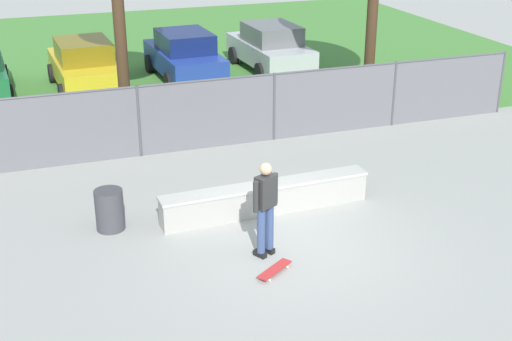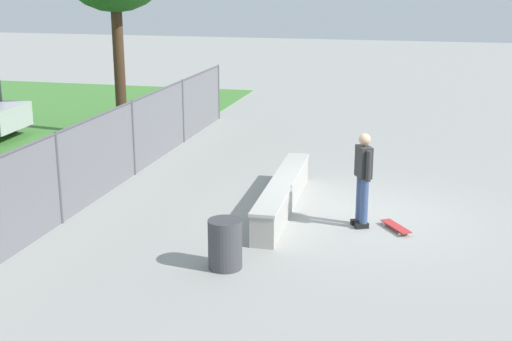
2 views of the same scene
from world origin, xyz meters
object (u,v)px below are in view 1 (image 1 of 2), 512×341
object	(u,v)px
car_yellow	(84,65)
concrete_ledge	(266,198)
skateboard	(275,269)
car_blue	(184,55)
skateboarder	(265,205)
trash_bin	(110,210)
car_silver	(270,47)

from	to	relation	value
car_yellow	concrete_ledge	bearing A→B (deg)	-76.85
skateboard	car_blue	world-z (taller)	car_blue
skateboarder	car_yellow	xyz separation A→B (m)	(-1.79, 12.02, -0.17)
car_yellow	trash_bin	distance (m)	10.08
concrete_ledge	skateboard	bearing A→B (deg)	-106.59
car_silver	trash_bin	distance (m)	12.73
concrete_ledge	trash_bin	size ratio (longest dim) A/B	5.41
car_yellow	skateboard	bearing A→B (deg)	-82.25
skateboarder	car_yellow	size ratio (longest dim) A/B	0.43
concrete_ledge	car_blue	xyz separation A→B (m)	(0.94, 10.58, 0.52)
skateboarder	skateboard	world-z (taller)	skateboarder
skateboard	car_silver	distance (m)	13.97
skateboarder	car_yellow	bearing A→B (deg)	98.48
skateboard	car_blue	size ratio (longest dim) A/B	0.18
skateboarder	concrete_ledge	bearing A→B (deg)	69.36
concrete_ledge	trash_bin	xyz separation A→B (m)	(-3.14, 0.31, 0.09)
skateboard	car_yellow	bearing A→B (deg)	97.75
car_blue	trash_bin	distance (m)	11.06
car_blue	concrete_ledge	bearing A→B (deg)	-95.05
concrete_ledge	car_yellow	distance (m)	10.65
car_yellow	car_blue	world-z (taller)	same
skateboarder	car_yellow	distance (m)	12.15
car_yellow	trash_bin	world-z (taller)	car_yellow
skateboard	car_yellow	distance (m)	12.82
skateboard	car_yellow	size ratio (longest dim) A/B	0.18
concrete_ledge	car_silver	world-z (taller)	car_silver
skateboarder	skateboard	distance (m)	1.15
skateboarder	car_blue	size ratio (longest dim) A/B	0.43
concrete_ledge	car_silver	bearing A→B (deg)	69.08
skateboarder	car_silver	distance (m)	13.30
car_blue	car_silver	size ratio (longest dim) A/B	1.00
concrete_ledge	skateboarder	world-z (taller)	skateboarder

